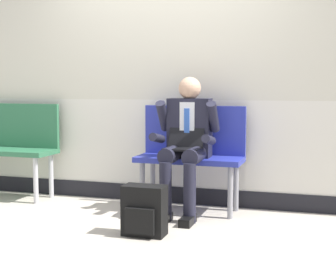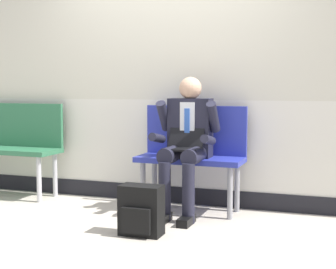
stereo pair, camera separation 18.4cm
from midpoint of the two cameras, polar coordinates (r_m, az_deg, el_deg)
The scene contains 6 objects.
ground_plane at distance 4.60m, azimuth -1.57°, elevation -9.53°, with size 18.00×18.00×0.00m, color #B2A899.
station_wall at distance 5.17m, azimuth 1.53°, elevation 7.46°, with size 6.78×0.14×2.77m.
bench_with_person at distance 4.86m, azimuth 3.86°, elevation -1.72°, with size 1.00×0.42×1.00m.
bench_empty at distance 5.77m, azimuth -16.28°, elevation -0.74°, with size 1.15×0.42×1.00m.
person_seated at distance 4.65m, azimuth 3.17°, elevation -0.71°, with size 0.57×0.70×1.28m.
backpack at distance 4.09m, azimuth -1.76°, elevation -8.58°, with size 0.34×0.22×0.40m.
Camera 2 is at (1.71, -4.11, 1.18)m, focal length 54.25 mm.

